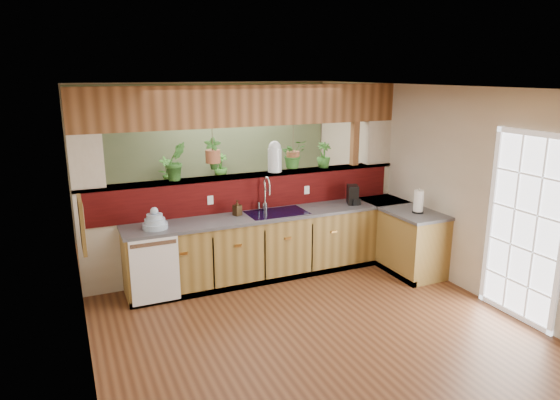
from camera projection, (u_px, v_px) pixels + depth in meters
name	position (u px, v px, depth m)	size (l,w,h in m)	color
ground	(290.00, 306.00, 6.08)	(4.60, 7.00, 0.01)	#532E19
ceiling	(291.00, 88.00, 5.44)	(4.60, 7.00, 0.01)	brown
wall_back	(207.00, 157.00, 8.86)	(4.60, 0.02, 2.60)	beige
wall_left	(77.00, 227.00, 4.85)	(0.02, 7.00, 2.60)	beige
wall_right	(446.00, 185.00, 6.67)	(0.02, 7.00, 2.60)	beige
pass_through_partition	(252.00, 188.00, 6.99)	(4.60, 0.21, 2.60)	beige
pass_through_ledge	(249.00, 175.00, 6.94)	(4.60, 0.21, 0.04)	brown
header_beam	(248.00, 106.00, 6.70)	(4.60, 0.15, 0.55)	brown
sage_backwall	(207.00, 157.00, 8.84)	(4.55, 0.02, 2.55)	#576847
countertop	(318.00, 240.00, 7.07)	(4.14, 1.52, 0.90)	brown
dishwasher	(155.00, 271.00, 5.97)	(0.58, 0.03, 0.82)	white
navy_sink	(277.00, 218.00, 6.84)	(0.82, 0.50, 0.18)	black
french_door	(524.00, 230.00, 5.57)	(0.06, 1.02, 2.16)	white
framed_print	(82.00, 225.00, 4.09)	(0.04, 0.35, 0.45)	brown
faucet	(266.00, 192.00, 6.85)	(0.21, 0.21, 0.49)	#B7B7B2
dish_stack	(155.00, 222.00, 6.11)	(0.31, 0.31, 0.27)	#A6BCD7
soap_dispenser	(237.00, 208.00, 6.66)	(0.09, 0.10, 0.21)	#392814
coffee_maker	(353.00, 195.00, 7.24)	(0.15, 0.24, 0.27)	black
paper_towel	(418.00, 202.00, 6.78)	(0.16, 0.16, 0.33)	black
glass_jar	(275.00, 156.00, 7.03)	(0.20, 0.20, 0.44)	silver
ledge_plant_left	(176.00, 161.00, 6.47)	(0.28, 0.22, 0.50)	#2E6724
ledge_plant_right	(324.00, 155.00, 7.35)	(0.21, 0.21, 0.37)	#2E6724
hanging_plant_a	(213.00, 143.00, 6.61)	(0.26, 0.21, 0.56)	brown
hanging_plant_b	(293.00, 142.00, 7.09)	(0.40, 0.36, 0.55)	brown
shelving_console	(197.00, 205.00, 8.72)	(1.37, 0.37, 0.91)	black
shelf_plant_a	(166.00, 170.00, 8.36)	(0.23, 0.16, 0.44)	#2E6724
shelf_plant_b	(221.00, 166.00, 8.73)	(0.24, 0.24, 0.43)	#2E6724
floor_plant	(281.00, 218.00, 8.27)	(0.75, 0.65, 0.83)	#2E6724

